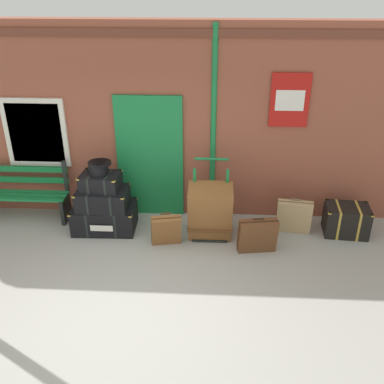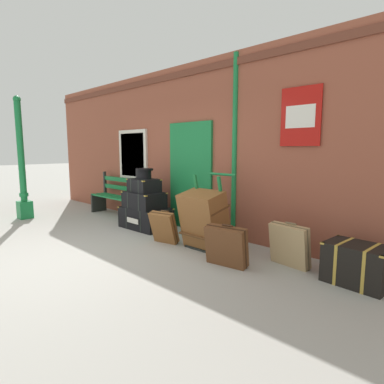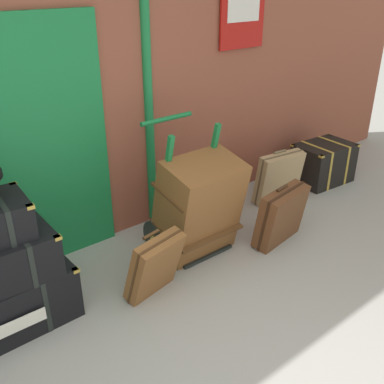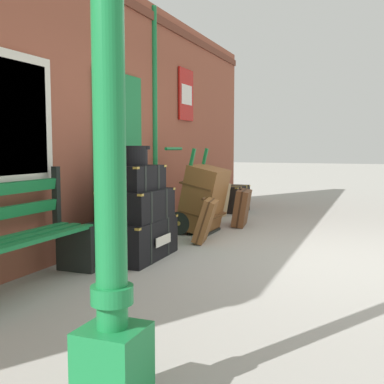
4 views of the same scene
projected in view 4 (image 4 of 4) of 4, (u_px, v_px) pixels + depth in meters
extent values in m
plane|color=#A3A099|center=(316.00, 260.00, 5.07)|extent=(60.00, 60.00, 0.00)
cube|color=brown|center=(102.00, 114.00, 5.86)|extent=(10.40, 0.30, 3.20)
cube|color=#197A3D|center=(119.00, 159.00, 5.94)|extent=(1.10, 0.05, 2.10)
cube|color=#0F4924|center=(120.00, 159.00, 5.94)|extent=(0.06, 0.02, 2.10)
cube|color=silver|center=(11.00, 118.00, 4.17)|extent=(1.04, 0.06, 1.16)
cube|color=silver|center=(12.00, 118.00, 4.17)|extent=(0.88, 0.02, 1.00)
cylinder|color=#197A3D|center=(154.00, 119.00, 6.86)|extent=(0.09, 0.09, 3.14)
cube|color=#B7140F|center=(186.00, 95.00, 7.89)|extent=(0.60, 0.02, 0.84)
cube|color=white|center=(187.00, 95.00, 7.89)|extent=(0.44, 0.01, 0.32)
cube|color=#197A3D|center=(113.00, 371.00, 2.14)|extent=(0.28, 0.28, 0.40)
cylinder|color=#197A3D|center=(108.00, 73.00, 2.02)|extent=(0.14, 0.14, 2.22)
cylinder|color=#197A3D|center=(112.00, 294.00, 2.11)|extent=(0.19, 0.19, 0.08)
cube|color=#197A3D|center=(33.00, 241.00, 3.80)|extent=(1.60, 0.09, 0.04)
cube|color=#197A3D|center=(19.00, 240.00, 3.85)|extent=(1.60, 0.09, 0.04)
cube|color=#197A3D|center=(5.00, 239.00, 3.90)|extent=(1.60, 0.09, 0.04)
cube|color=black|center=(75.00, 249.00, 4.58)|extent=(0.06, 0.40, 0.45)
cube|color=black|center=(56.00, 195.00, 4.60)|extent=(0.06, 0.06, 0.56)
cube|color=black|center=(133.00, 238.00, 5.16)|extent=(1.02, 0.66, 0.42)
cube|color=black|center=(123.00, 242.00, 4.95)|extent=(0.05, 0.65, 0.43)
cube|color=black|center=(142.00, 235.00, 5.37)|extent=(0.05, 0.65, 0.43)
cube|color=#B79338|center=(138.00, 229.00, 4.59)|extent=(0.05, 0.05, 0.02)
cube|color=#B79338|center=(175.00, 216.00, 5.49)|extent=(0.05, 0.05, 0.02)
cube|color=#B79338|center=(84.00, 226.00, 4.80)|extent=(0.05, 0.05, 0.02)
cube|color=#B79338|center=(129.00, 213.00, 5.70)|extent=(0.05, 0.05, 0.02)
cube|color=silver|center=(163.00, 240.00, 5.06)|extent=(0.36, 0.01, 0.10)
cube|color=black|center=(137.00, 204.00, 5.12)|extent=(0.81, 0.55, 0.32)
cube|color=black|center=(128.00, 206.00, 4.96)|extent=(0.04, 0.55, 0.33)
cube|color=black|center=(145.00, 203.00, 5.29)|extent=(0.04, 0.55, 0.33)
cube|color=#B79338|center=(141.00, 195.00, 4.67)|extent=(0.05, 0.05, 0.02)
cube|color=#B79338|center=(173.00, 189.00, 5.37)|extent=(0.05, 0.05, 0.02)
cube|color=#B79338|center=(97.00, 193.00, 4.85)|extent=(0.05, 0.05, 0.02)
cube|color=#B79338|center=(133.00, 187.00, 5.55)|extent=(0.05, 0.05, 0.02)
cube|color=black|center=(134.00, 178.00, 5.09)|extent=(0.63, 0.48, 0.26)
cube|color=black|center=(127.00, 178.00, 4.97)|extent=(0.07, 0.45, 0.27)
cube|color=black|center=(141.00, 177.00, 5.21)|extent=(0.07, 0.45, 0.27)
cube|color=#B79338|center=(136.00, 168.00, 4.74)|extent=(0.05, 0.05, 0.02)
cube|color=#B79338|center=(164.00, 166.00, 5.24)|extent=(0.05, 0.05, 0.02)
cube|color=#B79338|center=(103.00, 167.00, 4.91)|extent=(0.05, 0.05, 0.02)
cube|color=#B79338|center=(133.00, 165.00, 5.42)|extent=(0.05, 0.05, 0.02)
cylinder|color=black|center=(133.00, 156.00, 5.06)|extent=(0.31, 0.31, 0.21)
cylinder|color=black|center=(135.00, 148.00, 5.09)|extent=(0.32, 0.32, 0.04)
cube|color=black|center=(205.00, 231.00, 6.71)|extent=(0.56, 0.28, 0.03)
cube|color=#197A3D|center=(185.00, 192.00, 6.50)|extent=(0.04, 0.31, 1.18)
cube|color=#197A3D|center=(198.00, 189.00, 6.96)|extent=(0.04, 0.31, 1.18)
cylinder|color=#197A3D|center=(174.00, 149.00, 6.78)|extent=(0.54, 0.04, 0.04)
cylinder|color=black|center=(179.00, 223.00, 6.50)|extent=(0.04, 0.32, 0.32)
cylinder|color=#B79338|center=(179.00, 223.00, 6.50)|extent=(0.07, 0.06, 0.06)
cylinder|color=black|center=(196.00, 217.00, 7.09)|extent=(0.04, 0.32, 0.32)
cylinder|color=#B79338|center=(196.00, 217.00, 7.09)|extent=(0.07, 0.06, 0.06)
cube|color=brown|center=(204.00, 198.00, 6.68)|extent=(0.68, 0.61, 0.95)
cube|color=brown|center=(204.00, 212.00, 6.70)|extent=(0.70, 0.45, 0.12)
cube|color=brown|center=(204.00, 185.00, 6.66)|extent=(0.70, 0.45, 0.12)
cube|color=brown|center=(205.00, 221.00, 5.98)|extent=(0.50, 0.37, 0.55)
cylinder|color=#4F3018|center=(203.00, 199.00, 5.96)|extent=(0.16, 0.06, 0.03)
cube|color=#482C16|center=(205.00, 221.00, 5.98)|extent=(0.49, 0.27, 0.53)
cube|color=tan|center=(218.00, 201.00, 8.02)|extent=(0.57, 0.30, 0.58)
cylinder|color=brown|center=(217.00, 183.00, 8.00)|extent=(0.16, 0.05, 0.03)
cube|color=brown|center=(218.00, 201.00, 8.02)|extent=(0.57, 0.18, 0.58)
cube|color=brown|center=(242.00, 208.00, 7.23)|extent=(0.61, 0.34, 0.55)
cylinder|color=#3A2112|center=(241.00, 189.00, 7.21)|extent=(0.16, 0.05, 0.03)
cube|color=#351E10|center=(242.00, 208.00, 7.23)|extent=(0.60, 0.19, 0.54)
cube|color=black|center=(231.00, 199.00, 8.82)|extent=(0.72, 0.53, 0.48)
cube|color=#B79338|center=(228.00, 199.00, 8.68)|extent=(0.07, 0.49, 0.49)
cube|color=#B79338|center=(234.00, 198.00, 8.96)|extent=(0.07, 0.49, 0.49)
cube|color=#B79338|center=(237.00, 188.00, 8.42)|extent=(0.05, 0.05, 0.02)
cube|color=#B79338|center=(249.00, 186.00, 8.99)|extent=(0.05, 0.05, 0.02)
cube|color=#B79338|center=(214.00, 187.00, 8.61)|extent=(0.05, 0.05, 0.02)
cube|color=#B79338|center=(227.00, 185.00, 9.18)|extent=(0.05, 0.05, 0.02)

